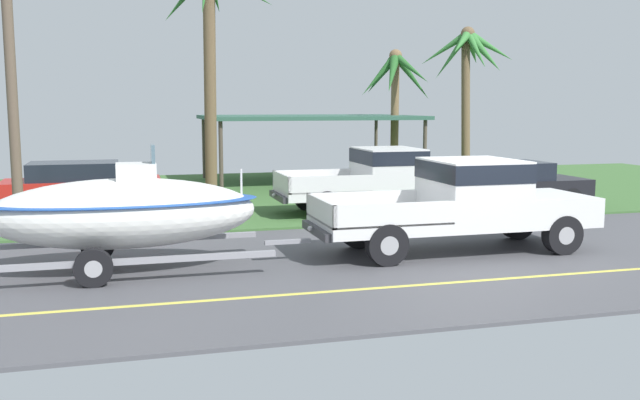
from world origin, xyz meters
TOP-DOWN VIEW (x-y plane):
  - ground at (0.00, 8.38)m, footprint 36.00×22.00m
  - pickup_truck_towing at (0.37, 0.59)m, footprint 6.00×2.01m
  - boat_on_trailer at (-6.56, 0.59)m, footprint 6.16×2.28m
  - parked_pickup_background at (0.52, 5.81)m, footprint 5.61×2.04m
  - parked_sedan_near at (-7.74, 8.82)m, footprint 4.39×1.83m
  - parked_sedan_far at (4.13, 5.61)m, footprint 4.59×1.83m
  - carport_awning at (0.34, 13.75)m, footprint 7.91×5.65m
  - palm_tree_near_left at (-3.91, 9.23)m, footprint 3.43×2.62m
  - palm_tree_near_right at (3.61, 13.10)m, footprint 2.98×3.15m
  - palm_tree_mid at (6.10, 11.94)m, footprint 3.46×2.67m
  - utility_pole at (-8.92, 5.11)m, footprint 0.24×1.80m

SIDE VIEW (x-z plane):
  - ground at x=0.00m, z-range -0.07..0.04m
  - parked_sedan_near at x=-7.74m, z-range -0.02..1.36m
  - parked_sedan_far at x=4.13m, z-range -0.02..1.36m
  - parked_pickup_background at x=0.52m, z-range 0.11..1.93m
  - pickup_truck_towing at x=0.37m, z-range 0.10..2.00m
  - boat_on_trailer at x=-6.56m, z-range -0.07..2.22m
  - carport_awning at x=0.34m, z-range 1.20..3.81m
  - palm_tree_near_right at x=3.61m, z-range 1.29..6.40m
  - utility_pole at x=-8.92m, z-range 0.15..7.56m
  - palm_tree_mid at x=6.10m, z-range 1.65..7.56m
  - palm_tree_near_left at x=-3.91m, z-range 1.72..9.01m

